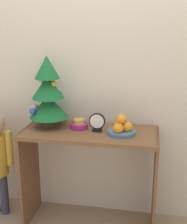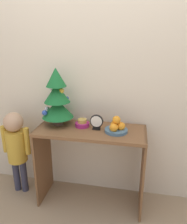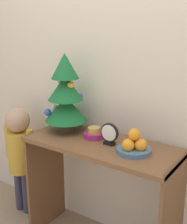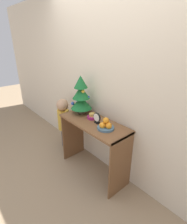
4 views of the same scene
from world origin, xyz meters
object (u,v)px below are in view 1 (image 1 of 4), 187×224
at_px(desk_clock, 97,122).
at_px(mini_tree, 48,93).
at_px(singing_bowl, 79,125).
at_px(fruit_bowl, 122,128).

bearing_deg(desk_clock, mini_tree, 173.18).
distance_m(singing_bowl, desk_clock, 0.16).
height_order(singing_bowl, desk_clock, desk_clock).
relative_size(fruit_bowl, singing_bowl, 1.52).
height_order(mini_tree, desk_clock, mini_tree).
distance_m(mini_tree, desk_clock, 0.44).
bearing_deg(mini_tree, fruit_bowl, -6.56).
xyz_separation_m(mini_tree, fruit_bowl, (0.58, -0.07, -0.22)).
height_order(mini_tree, singing_bowl, mini_tree).
bearing_deg(desk_clock, fruit_bowl, -6.01).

